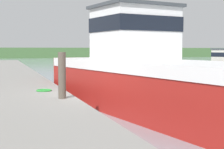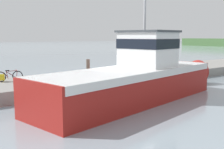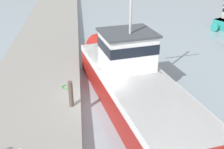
{
  "view_description": "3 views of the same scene",
  "coord_description": "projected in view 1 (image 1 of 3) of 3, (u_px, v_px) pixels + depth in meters",
  "views": [
    {
      "loc": [
        -3.32,
        -10.88,
        2.24
      ],
      "look_at": [
        -0.6,
        -2.47,
        1.6
      ],
      "focal_mm": 55.0,
      "sensor_mm": 36.0,
      "label": 1
    },
    {
      "loc": [
        13.55,
        -9.95,
        3.62
      ],
      "look_at": [
        0.41,
        -0.14,
        1.38
      ],
      "focal_mm": 45.0,
      "sensor_mm": 36.0,
      "label": 2
    },
    {
      "loc": [
        -0.97,
        -13.01,
        8.5
      ],
      "look_at": [
        0.68,
        0.78,
        1.78
      ],
      "focal_mm": 45.0,
      "sensor_mm": 36.0,
      "label": 3
    }
  ],
  "objects": [
    {
      "name": "hose_coil",
      "position": [
        44.0,
        90.0,
        12.31
      ],
      "size": [
        0.55,
        0.55,
        0.05
      ],
      "primitive_type": "torus",
      "color": "green",
      "rests_on": "dock_pier"
    },
    {
      "name": "mooring_post",
      "position": [
        62.0,
        75.0,
        10.39
      ],
      "size": [
        0.23,
        0.23,
        1.41
      ],
      "primitive_type": "cylinder",
      "color": "#51473D",
      "rests_on": "dock_pier"
    },
    {
      "name": "far_shoreline",
      "position": [
        122.0,
        53.0,
        98.69
      ],
      "size": [
        180.0,
        5.0,
        2.76
      ],
      "primitive_type": "cube",
      "color": "#426638",
      "rests_on": "ground_plane"
    },
    {
      "name": "ground_plane",
      "position": [
        106.0,
        117.0,
        11.51
      ],
      "size": [
        320.0,
        320.0,
        0.0
      ],
      "primitive_type": "plane",
      "color": "#84939E"
    },
    {
      "name": "fishing_boat_main",
      "position": [
        147.0,
        74.0,
        12.64
      ],
      "size": [
        5.69,
        14.59,
        8.52
      ],
      "rotation": [
        0.0,
        0.0,
        0.19
      ],
      "color": "maroon",
      "rests_on": "ground_plane"
    }
  ]
}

